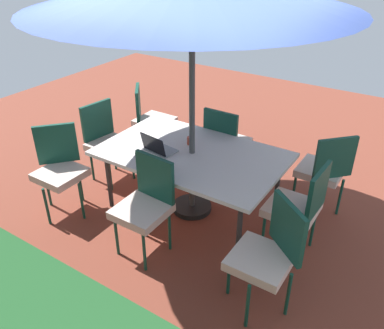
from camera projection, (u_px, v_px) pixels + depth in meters
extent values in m
cube|color=brown|center=(192.00, 210.00, 4.59)|extent=(10.00, 10.00, 0.02)
cube|color=silver|center=(192.00, 154.00, 4.23)|extent=(1.92, 1.20, 0.04)
cylinder|color=#333333|center=(277.00, 186.00, 4.36)|extent=(0.05, 0.05, 0.69)
cylinder|color=#333333|center=(158.00, 149.00, 5.12)|extent=(0.05, 0.05, 0.69)
cylinder|color=#333333|center=(239.00, 231.00, 3.70)|extent=(0.05, 0.05, 0.69)
cylinder|color=#333333|center=(109.00, 180.00, 4.46)|extent=(0.05, 0.05, 0.69)
cylinder|color=#4C4C4C|center=(192.00, 108.00, 3.97)|extent=(0.06, 0.06, 2.47)
cylinder|color=black|center=(192.00, 207.00, 4.57)|extent=(0.44, 0.44, 0.06)
cube|color=beige|center=(60.00, 174.00, 4.30)|extent=(0.46, 0.46, 0.08)
cube|color=#144738|center=(56.00, 144.00, 4.34)|extent=(0.32, 0.35, 0.45)
cylinder|color=#144738|center=(47.00, 207.00, 4.24)|extent=(0.03, 0.03, 0.45)
cylinder|color=#144738|center=(82.00, 201.00, 4.32)|extent=(0.03, 0.03, 0.45)
cylinder|color=#144738|center=(48.00, 189.00, 4.54)|extent=(0.03, 0.03, 0.45)
cylinder|color=#144738|center=(80.00, 184.00, 4.62)|extent=(0.03, 0.03, 0.45)
cube|color=beige|center=(260.00, 260.00, 3.17)|extent=(0.46, 0.46, 0.08)
cube|color=#144738|center=(288.00, 228.00, 3.10)|extent=(0.37, 0.30, 0.45)
cylinder|color=#144738|center=(229.00, 274.00, 3.40)|extent=(0.03, 0.03, 0.45)
cylinder|color=#144738|center=(247.00, 306.00, 3.10)|extent=(0.03, 0.03, 0.45)
cylinder|color=#144738|center=(267.00, 264.00, 3.50)|extent=(0.03, 0.03, 0.45)
cylinder|color=#144738|center=(288.00, 295.00, 3.21)|extent=(0.03, 0.03, 0.45)
cube|color=beige|center=(155.00, 121.00, 5.51)|extent=(0.46, 0.46, 0.08)
cube|color=#144738|center=(138.00, 104.00, 5.36)|extent=(0.30, 0.37, 0.45)
cylinder|color=#144738|center=(169.00, 144.00, 5.50)|extent=(0.03, 0.03, 0.45)
cylinder|color=#144738|center=(168.00, 133.00, 5.81)|extent=(0.03, 0.03, 0.45)
cylinder|color=#144738|center=(142.00, 145.00, 5.47)|extent=(0.03, 0.03, 0.45)
cylinder|color=#144738|center=(143.00, 134.00, 5.78)|extent=(0.03, 0.03, 0.45)
cube|color=beige|center=(321.00, 170.00, 4.37)|extent=(0.46, 0.46, 0.08)
cube|color=#144738|center=(335.00, 158.00, 4.06)|extent=(0.33, 0.34, 0.45)
cylinder|color=#144738|center=(323.00, 180.00, 4.69)|extent=(0.03, 0.03, 0.45)
cylinder|color=#144738|center=(295.00, 184.00, 4.62)|extent=(0.03, 0.03, 0.45)
cylinder|color=#144738|center=(340.00, 197.00, 4.39)|extent=(0.03, 0.03, 0.45)
cylinder|color=#144738|center=(310.00, 202.00, 4.32)|extent=(0.03, 0.03, 0.45)
cube|color=beige|center=(142.00, 211.00, 3.73)|extent=(0.46, 0.46, 0.08)
cube|color=#144738|center=(155.00, 177.00, 3.74)|extent=(0.44, 0.07, 0.45)
cylinder|color=#144738|center=(117.00, 236.00, 3.83)|extent=(0.03, 0.03, 0.45)
cylinder|color=#144738|center=(144.00, 251.00, 3.64)|extent=(0.03, 0.03, 0.45)
cylinder|color=#144738|center=(142.00, 217.00, 4.08)|extent=(0.03, 0.03, 0.45)
cylinder|color=#144738|center=(170.00, 231.00, 3.89)|extent=(0.03, 0.03, 0.45)
cube|color=beige|center=(110.00, 145.00, 4.90)|extent=(0.46, 0.46, 0.08)
cube|color=#144738|center=(97.00, 120.00, 4.88)|extent=(0.10, 0.44, 0.45)
cylinder|color=#144738|center=(110.00, 174.00, 4.81)|extent=(0.03, 0.03, 0.45)
cylinder|color=#144738|center=(133.00, 163.00, 5.04)|extent=(0.03, 0.03, 0.45)
cylinder|color=#144738|center=(92.00, 164.00, 5.02)|extent=(0.03, 0.03, 0.45)
cylinder|color=#144738|center=(115.00, 154.00, 5.25)|extent=(0.03, 0.03, 0.45)
cube|color=beige|center=(292.00, 208.00, 3.77)|extent=(0.46, 0.46, 0.08)
cube|color=#144738|center=(318.00, 192.00, 3.53)|extent=(0.06, 0.44, 0.45)
cylinder|color=#144738|center=(279.00, 215.00, 4.12)|extent=(0.03, 0.03, 0.45)
cylinder|color=#144738|center=(263.00, 233.00, 3.86)|extent=(0.03, 0.03, 0.45)
cylinder|color=#144738|center=(313.00, 228.00, 3.94)|extent=(0.03, 0.03, 0.45)
cylinder|color=#144738|center=(299.00, 248.00, 3.68)|extent=(0.03, 0.03, 0.45)
cube|color=beige|center=(228.00, 143.00, 4.94)|extent=(0.46, 0.46, 0.08)
cube|color=#144738|center=(220.00, 130.00, 4.65)|extent=(0.44, 0.04, 0.45)
cylinder|color=#144738|center=(246.00, 160.00, 5.12)|extent=(0.03, 0.03, 0.45)
cylinder|color=#144738|center=(221.00, 152.00, 5.29)|extent=(0.03, 0.03, 0.45)
cylinder|color=#144738|center=(233.00, 172.00, 4.86)|extent=(0.03, 0.03, 0.45)
cylinder|color=#144738|center=(207.00, 164.00, 5.03)|extent=(0.03, 0.03, 0.45)
cube|color=gray|center=(161.00, 150.00, 4.25)|extent=(0.35, 0.26, 0.02)
cube|color=black|center=(153.00, 144.00, 4.12)|extent=(0.32, 0.09, 0.20)
cylinder|color=#CC4C33|center=(190.00, 141.00, 4.36)|extent=(0.06, 0.06, 0.09)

